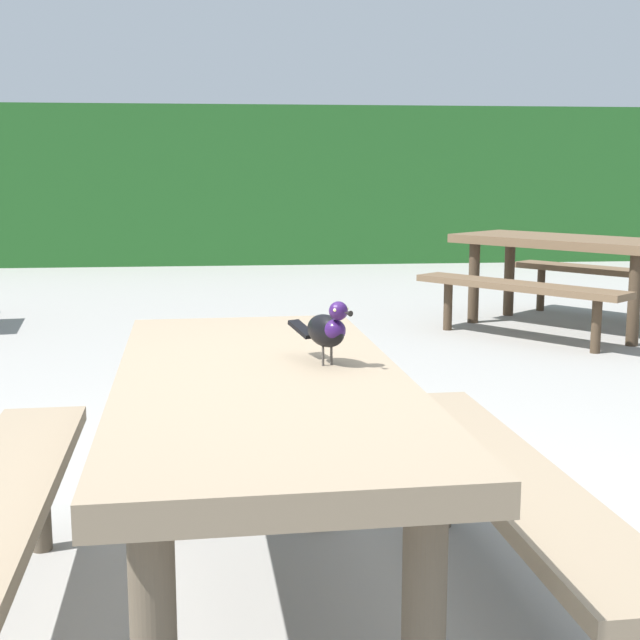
# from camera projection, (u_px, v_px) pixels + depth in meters

# --- Properties ---
(ground_plane) EXTENTS (60.00, 60.00, 0.00)m
(ground_plane) POSITION_uv_depth(u_px,v_px,m) (265.00, 602.00, 2.64)
(ground_plane) COLOR gray
(hedge_wall) EXTENTS (28.00, 2.14, 2.11)m
(hedge_wall) POSITION_uv_depth(u_px,v_px,m) (233.00, 185.00, 12.70)
(hedge_wall) COLOR #235B23
(hedge_wall) RESTS_ON ground
(picnic_table_foreground) EXTENTS (1.75, 1.83, 0.74)m
(picnic_table_foreground) POSITION_uv_depth(u_px,v_px,m) (262.00, 439.00, 2.39)
(picnic_table_foreground) COLOR #84725B
(picnic_table_foreground) RESTS_ON ground
(bird_grackle) EXTENTS (0.16, 0.26, 0.18)m
(bird_grackle) POSITION_uv_depth(u_px,v_px,m) (328.00, 329.00, 2.43)
(bird_grackle) COLOR black
(bird_grackle) RESTS_ON picnic_table_foreground
(picnic_table_mid_right) EXTENTS (2.38, 2.39, 0.74)m
(picnic_table_mid_right) POSITION_uv_depth(u_px,v_px,m) (567.00, 260.00, 7.06)
(picnic_table_mid_right) COLOR brown
(picnic_table_mid_right) RESTS_ON ground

